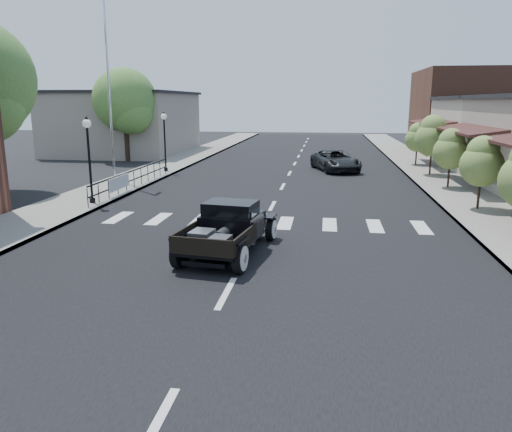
# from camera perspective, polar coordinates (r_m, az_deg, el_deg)

# --- Properties ---
(ground) EXTENTS (120.00, 120.00, 0.00)m
(ground) POSITION_cam_1_polar(r_m,az_deg,el_deg) (14.49, -1.09, -4.51)
(ground) COLOR black
(ground) RESTS_ON ground
(road) EXTENTS (14.00, 80.00, 0.02)m
(road) POSITION_cam_1_polar(r_m,az_deg,el_deg) (29.06, 3.57, 4.33)
(road) COLOR black
(road) RESTS_ON ground
(road_markings) EXTENTS (12.00, 60.00, 0.06)m
(road_markings) POSITION_cam_1_polar(r_m,az_deg,el_deg) (24.15, 2.64, 2.55)
(road_markings) COLOR silver
(road_markings) RESTS_ON ground
(sidewalk_left) EXTENTS (3.00, 80.00, 0.15)m
(sidewalk_left) POSITION_cam_1_polar(r_m,az_deg,el_deg) (30.88, -12.41, 4.68)
(sidewalk_left) COLOR gray
(sidewalk_left) RESTS_ON ground
(sidewalk_right) EXTENTS (3.00, 80.00, 0.15)m
(sidewalk_right) POSITION_cam_1_polar(r_m,az_deg,el_deg) (29.65, 20.22, 3.85)
(sidewalk_right) COLOR gray
(sidewalk_right) RESTS_ON ground
(low_building_left) EXTENTS (10.00, 12.00, 5.00)m
(low_building_left) POSITION_cam_1_polar(r_m,az_deg,el_deg) (45.10, -14.68, 10.17)
(low_building_left) COLOR gray
(low_building_left) RESTS_ON ground
(far_building_right) EXTENTS (11.00, 10.00, 7.00)m
(far_building_right) POSITION_cam_1_polar(r_m,az_deg,el_deg) (47.56, 24.68, 10.76)
(far_building_right) COLOR brown
(far_building_right) RESTS_ON ground
(railing) EXTENTS (0.08, 10.00, 1.00)m
(railing) POSITION_cam_1_polar(r_m,az_deg,el_deg) (25.75, -13.78, 4.31)
(railing) COLOR black
(railing) RESTS_ON sidewalk_left
(banner) EXTENTS (0.04, 2.20, 0.60)m
(banner) POSITION_cam_1_polar(r_m,az_deg,el_deg) (23.93, -15.33, 3.10)
(banner) COLOR silver
(banner) RESTS_ON sidewalk_left
(lamp_post_b) EXTENTS (0.36, 0.36, 3.62)m
(lamp_post_b) POSITION_cam_1_polar(r_m,az_deg,el_deg) (22.08, -18.50, 6.07)
(lamp_post_b) COLOR black
(lamp_post_b) RESTS_ON sidewalk_left
(lamp_post_c) EXTENTS (0.36, 0.36, 3.62)m
(lamp_post_c) POSITION_cam_1_polar(r_m,az_deg,el_deg) (31.32, -10.38, 8.36)
(lamp_post_c) COLOR black
(lamp_post_c) RESTS_ON sidewalk_left
(flagpole) EXTENTS (0.12, 0.12, 11.86)m
(flagpole) POSITION_cam_1_polar(r_m,az_deg,el_deg) (28.12, -16.59, 15.95)
(flagpole) COLOR silver
(flagpole) RESTS_ON sidewalk_left
(big_tree_far) EXTENTS (4.62, 4.62, 6.78)m
(big_tree_far) POSITION_cam_1_polar(r_m,az_deg,el_deg) (38.57, -14.70, 11.10)
(big_tree_far) COLOR #4C7632
(big_tree_far) RESTS_ON ground
(small_tree_b) EXTENTS (1.68, 1.68, 2.80)m
(small_tree_b) POSITION_cam_1_polar(r_m,az_deg,el_deg) (21.74, 24.30, 4.40)
(small_tree_b) COLOR olive
(small_tree_b) RESTS_ON sidewalk_right
(small_tree_c) EXTENTS (1.70, 1.70, 2.83)m
(small_tree_c) POSITION_cam_1_polar(r_m,az_deg,el_deg) (26.68, 21.29, 6.07)
(small_tree_c) COLOR olive
(small_tree_c) RESTS_ON sidewalk_right
(small_tree_d) EXTENTS (2.00, 2.00, 3.34)m
(small_tree_d) POSITION_cam_1_polar(r_m,az_deg,el_deg) (31.12, 19.44, 7.55)
(small_tree_d) COLOR olive
(small_tree_d) RESTS_ON sidewalk_right
(small_tree_e) EXTENTS (1.63, 1.63, 2.71)m
(small_tree_e) POSITION_cam_1_polar(r_m,az_deg,el_deg) (35.89, 17.92, 7.78)
(small_tree_e) COLOR olive
(small_tree_e) RESTS_ON sidewalk_right
(hotrod_pickup) EXTENTS (2.72, 4.74, 1.55)m
(hotrod_pickup) POSITION_cam_1_polar(r_m,az_deg,el_deg) (14.43, -3.14, -1.40)
(hotrod_pickup) COLOR black
(hotrod_pickup) RESTS_ON ground
(second_car) EXTENTS (3.53, 5.21, 1.32)m
(second_car) POSITION_cam_1_polar(r_m,az_deg,el_deg) (32.44, 9.08, 6.25)
(second_car) COLOR black
(second_car) RESTS_ON ground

